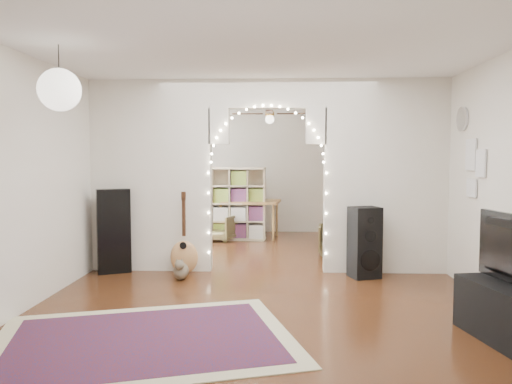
{
  "coord_description": "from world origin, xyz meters",
  "views": [
    {
      "loc": [
        0.15,
        -7.04,
        1.62
      ],
      "look_at": [
        -0.17,
        0.3,
        1.11
      ],
      "focal_mm": 35.0,
      "sensor_mm": 36.0,
      "label": 1
    }
  ],
  "objects_px": {
    "floor_speaker": "(365,243)",
    "dining_chair_left": "(220,228)",
    "dining_chair_right": "(335,240)",
    "media_console": "(505,314)",
    "dining_table": "(249,204)",
    "acoustic_guitar": "(184,244)",
    "bookcase": "(230,203)"
  },
  "relations": [
    {
      "from": "floor_speaker",
      "to": "dining_chair_left",
      "type": "relative_size",
      "value": 1.71
    },
    {
      "from": "floor_speaker",
      "to": "dining_chair_right",
      "type": "bearing_deg",
      "value": 79.22
    },
    {
      "from": "media_console",
      "to": "dining_table",
      "type": "xyz_separation_m",
      "value": [
        -2.57,
        5.59,
        0.43
      ]
    },
    {
      "from": "acoustic_guitar",
      "to": "bookcase",
      "type": "distance_m",
      "value": 2.98
    },
    {
      "from": "floor_speaker",
      "to": "dining_table",
      "type": "relative_size",
      "value": 0.75
    },
    {
      "from": "floor_speaker",
      "to": "dining_chair_right",
      "type": "height_order",
      "value": "floor_speaker"
    },
    {
      "from": "acoustic_guitar",
      "to": "dining_chair_right",
      "type": "relative_size",
      "value": 1.76
    },
    {
      "from": "dining_table",
      "to": "dining_chair_right",
      "type": "height_order",
      "value": "dining_table"
    },
    {
      "from": "acoustic_guitar",
      "to": "media_console",
      "type": "bearing_deg",
      "value": -21.44
    },
    {
      "from": "media_console",
      "to": "dining_chair_right",
      "type": "distance_m",
      "value": 4.03
    },
    {
      "from": "bookcase",
      "to": "dining_chair_right",
      "type": "height_order",
      "value": "bookcase"
    },
    {
      "from": "bookcase",
      "to": "dining_chair_right",
      "type": "bearing_deg",
      "value": -30.51
    },
    {
      "from": "acoustic_guitar",
      "to": "dining_chair_right",
      "type": "bearing_deg",
      "value": 48.05
    },
    {
      "from": "acoustic_guitar",
      "to": "dining_chair_left",
      "type": "distance_m",
      "value": 2.76
    },
    {
      "from": "dining_chair_right",
      "to": "floor_speaker",
      "type": "bearing_deg",
      "value": -75.84
    },
    {
      "from": "dining_table",
      "to": "dining_chair_right",
      "type": "relative_size",
      "value": 2.31
    },
    {
      "from": "dining_chair_right",
      "to": "media_console",
      "type": "bearing_deg",
      "value": -68.56
    },
    {
      "from": "media_console",
      "to": "dining_table",
      "type": "bearing_deg",
      "value": 103.34
    },
    {
      "from": "floor_speaker",
      "to": "dining_table",
      "type": "bearing_deg",
      "value": 99.45
    },
    {
      "from": "floor_speaker",
      "to": "media_console",
      "type": "height_order",
      "value": "floor_speaker"
    },
    {
      "from": "media_console",
      "to": "dining_chair_right",
      "type": "xyz_separation_m",
      "value": [
        -1.04,
        3.89,
        0.0
      ]
    },
    {
      "from": "acoustic_guitar",
      "to": "dining_table",
      "type": "xyz_separation_m",
      "value": [
        0.73,
        3.17,
        0.26
      ]
    },
    {
      "from": "media_console",
      "to": "bookcase",
      "type": "xyz_separation_m",
      "value": [
        -2.93,
        5.37,
        0.46
      ]
    },
    {
      "from": "floor_speaker",
      "to": "acoustic_guitar",
      "type": "bearing_deg",
      "value": 159.02
    },
    {
      "from": "bookcase",
      "to": "dining_chair_left",
      "type": "height_order",
      "value": "bookcase"
    },
    {
      "from": "dining_chair_left",
      "to": "acoustic_guitar",
      "type": "bearing_deg",
      "value": -74.33
    },
    {
      "from": "dining_chair_left",
      "to": "bookcase",
      "type": "bearing_deg",
      "value": 65.72
    },
    {
      "from": "media_console",
      "to": "dining_table",
      "type": "relative_size",
      "value": 0.78
    },
    {
      "from": "dining_chair_right",
      "to": "dining_chair_left",
      "type": "bearing_deg",
      "value": 154.81
    },
    {
      "from": "floor_speaker",
      "to": "dining_table",
      "type": "height_order",
      "value": "floor_speaker"
    },
    {
      "from": "bookcase",
      "to": "media_console",
      "type": "bearing_deg",
      "value": -53.94
    },
    {
      "from": "dining_table",
      "to": "dining_chair_right",
      "type": "xyz_separation_m",
      "value": [
        1.52,
        -1.7,
        -0.43
      ]
    }
  ]
}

